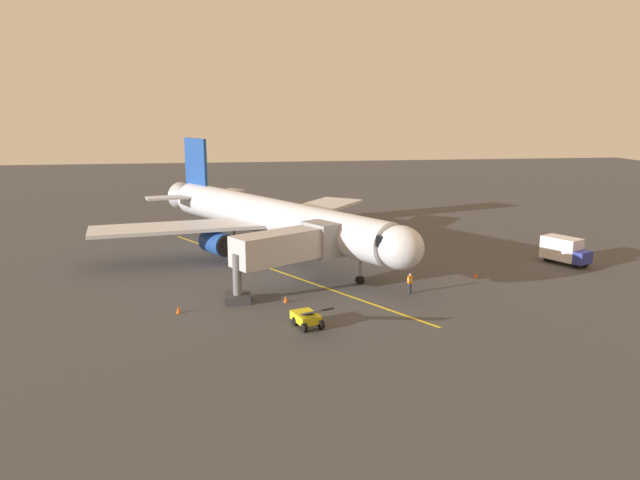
# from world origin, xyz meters

# --- Properties ---
(ground_plane) EXTENTS (220.00, 220.00, 0.00)m
(ground_plane) POSITION_xyz_m (0.00, 0.00, 0.00)
(ground_plane) COLOR #424244
(apron_lead_in_line) EXTENTS (21.12, 34.22, 0.01)m
(apron_lead_in_line) POSITION_xyz_m (1.56, 5.21, 0.01)
(apron_lead_in_line) COLOR yellow
(apron_lead_in_line) RESTS_ON ground
(airplane) EXTENTS (30.53, 36.10, 11.50)m
(airplane) POSITION_xyz_m (1.71, -1.03, 4.00)
(airplane) COLOR silver
(airplane) RESTS_ON ground
(jet_bridge) EXTENTS (10.70, 7.91, 5.40)m
(jet_bridge) POSITION_xyz_m (0.38, 11.39, 3.76)
(jet_bridge) COLOR #B7B7BC
(jet_bridge) RESTS_ON ground
(ground_crew_marshaller) EXTENTS (0.46, 0.36, 1.71)m
(ground_crew_marshaller) POSITION_xyz_m (-9.04, 14.06, 0.89)
(ground_crew_marshaller) COLOR #23232D
(ground_crew_marshaller) RESTS_ON ground
(ground_crew_wing_walker) EXTENTS (0.42, 0.28, 1.71)m
(ground_crew_wing_walker) POSITION_xyz_m (-8.55, -1.83, 0.89)
(ground_crew_wing_walker) COLOR #23232D
(ground_crew_wing_walker) RESTS_ON ground
(box_truck_near_nose) EXTENTS (3.90, 4.97, 2.62)m
(box_truck_near_nose) POSITION_xyz_m (-26.90, 6.83, 1.39)
(box_truck_near_nose) COLOR #2D3899
(box_truck_near_nose) RESTS_ON ground
(belt_loader_portside) EXTENTS (2.59, 4.72, 2.32)m
(belt_loader_portside) POSITION_xyz_m (0.36, 20.71, 0.71)
(belt_loader_portside) COLOR yellow
(belt_loader_portside) RESTS_ON ground
(baggage_cart_starboard_side) EXTENTS (2.75, 2.89, 1.27)m
(baggage_cart_starboard_side) POSITION_xyz_m (-0.21, -18.21, 0.66)
(baggage_cart_starboard_side) COLOR yellow
(baggage_cart_starboard_side) RESTS_ON ground
(safety_cone_nose_left) EXTENTS (0.32, 0.32, 0.55)m
(safety_cone_nose_left) POSITION_xyz_m (-16.33, 10.32, 0.28)
(safety_cone_nose_left) COLOR #F2590F
(safety_cone_nose_left) RESTS_ON ground
(safety_cone_nose_right) EXTENTS (0.32, 0.32, 0.55)m
(safety_cone_nose_right) POSITION_xyz_m (1.41, 14.99, 0.28)
(safety_cone_nose_right) COLOR #F2590F
(safety_cone_nose_right) RESTS_ON ground
(safety_cone_wing_port) EXTENTS (0.32, 0.32, 0.55)m
(safety_cone_wing_port) POSITION_xyz_m (9.65, 16.42, 0.28)
(safety_cone_wing_port) COLOR #F2590F
(safety_cone_wing_port) RESTS_ON ground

